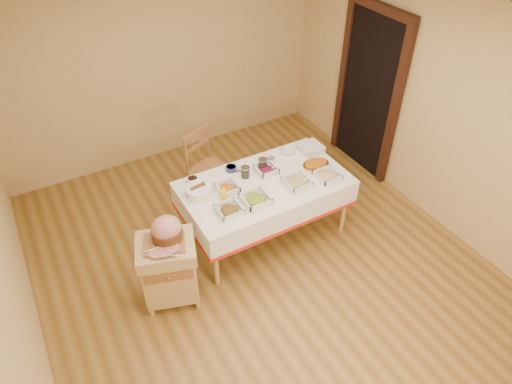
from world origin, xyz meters
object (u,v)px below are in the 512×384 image
dining_chair (207,168)px  preserve_jar_left (245,173)px  mustard_bottle (223,195)px  butcher_cart (169,268)px  dining_table (265,194)px  plate_stack (310,148)px  bread_basket (198,191)px  brass_platter (316,164)px  ham_on_board (166,231)px  preserve_jar_right (263,164)px

dining_chair → preserve_jar_left: size_ratio=7.58×
preserve_jar_left → mustard_bottle: bearing=-147.2°
butcher_cart → mustard_bottle: (0.75, 0.29, 0.40)m
butcher_cart → dining_chair: bearing=51.3°
preserve_jar_left → dining_table: bearing=-54.6°
butcher_cart → dining_chair: 1.57m
dining_table → plate_stack: plate_stack is taller
dining_chair → butcher_cart: bearing=-128.7°
mustard_bottle → preserve_jar_left: bearing=32.8°
bread_basket → brass_platter: size_ratio=0.87×
bread_basket → dining_chair: bearing=60.1°
dining_chair → mustard_bottle: bearing=-104.0°
dining_table → butcher_cart: size_ratio=2.35×
dining_table → ham_on_board: bearing=-165.6°
dining_table → mustard_bottle: bearing=-173.2°
bread_basket → ham_on_board: bearing=-137.9°
dining_table → preserve_jar_left: (-0.14, 0.19, 0.22)m
dining_chair → plate_stack: dining_chair is taller
plate_stack → mustard_bottle: bearing=-166.1°
mustard_bottle → dining_table: bearing=6.8°
mustard_bottle → plate_stack: (1.32, 0.33, -0.04)m
butcher_cart → ham_on_board: (0.04, 0.03, 0.45)m
butcher_cart → ham_on_board: bearing=38.1°
mustard_bottle → bread_basket: bearing=129.0°
dining_table → plate_stack: (0.78, 0.26, 0.20)m
dining_chair → preserve_jar_left: dining_chair is taller
dining_table → preserve_jar_left: preserve_jar_left is taller
bread_basket → preserve_jar_right: bearing=4.6°
ham_on_board → mustard_bottle: ham_on_board is taller
dining_table → bread_basket: (-0.71, 0.16, 0.21)m
preserve_jar_left → brass_platter: bearing=-15.2°
preserve_jar_right → plate_stack: 0.68m
preserve_jar_left → bread_basket: 0.58m
butcher_cart → bread_basket: bread_basket is taller
dining_table → preserve_jar_left: bearing=125.4°
ham_on_board → preserve_jar_left: 1.22m
preserve_jar_right → dining_table: bearing=-115.0°
ham_on_board → plate_stack: size_ratio=1.58×
dining_table → butcher_cart: (-1.28, -0.35, -0.16)m
preserve_jar_left → mustard_bottle: (-0.40, -0.26, 0.02)m
dining_table → bread_basket: 0.76m
preserve_jar_right → mustard_bottle: mustard_bottle is taller
butcher_cart → dining_table: bearing=15.3°
plate_stack → preserve_jar_right: bearing=-176.8°
dining_chair → preserve_jar_right: (0.40, -0.65, 0.32)m
butcher_cart → dining_chair: dining_chair is taller
dining_table → brass_platter: bearing=-2.1°
dining_table → plate_stack: size_ratio=7.17×
ham_on_board → brass_platter: bearing=8.8°
preserve_jar_left → bread_basket: size_ratio=0.46×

